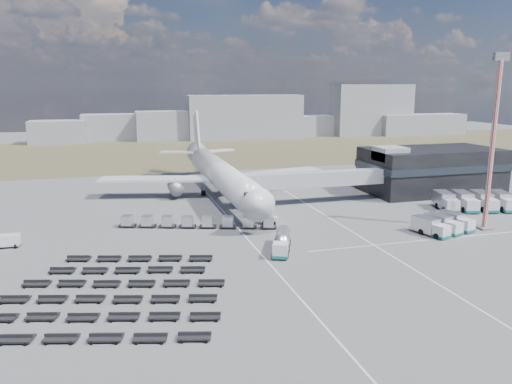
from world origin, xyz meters
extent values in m
plane|color=#565659|center=(0.00, 0.00, 0.00)|extent=(420.00, 420.00, 0.00)
cube|color=#46412A|center=(0.00, 110.00, 0.01)|extent=(420.00, 90.00, 0.01)
cube|color=silver|center=(-2.00, 5.00, 0.01)|extent=(0.25, 110.00, 0.01)
cube|color=silver|center=(16.00, 5.00, 0.01)|extent=(0.25, 110.00, 0.01)
cube|color=silver|center=(25.00, -8.00, 0.01)|extent=(40.00, 0.25, 0.01)
cube|color=black|center=(48.00, 24.00, 5.00)|extent=(30.00, 16.00, 10.00)
cube|color=#262D38|center=(48.00, 24.00, 6.20)|extent=(30.40, 16.40, 1.60)
cube|color=#939399|center=(36.00, 22.00, 9.50)|extent=(6.00, 6.00, 3.00)
cube|color=#939399|center=(18.10, 20.50, 5.10)|extent=(29.80, 3.00, 3.00)
cube|color=#939399|center=(4.70, 20.00, 5.10)|extent=(4.00, 3.60, 3.40)
cylinder|color=slate|center=(6.20, 20.50, 2.55)|extent=(0.70, 0.70, 5.10)
cylinder|color=black|center=(6.20, 20.50, 0.45)|extent=(1.40, 0.90, 1.40)
cylinder|color=silver|center=(0.00, 30.00, 5.30)|extent=(5.60, 48.00, 5.60)
cone|color=silver|center=(0.00, 3.50, 5.30)|extent=(5.60, 5.00, 5.60)
cone|color=silver|center=(0.00, 58.00, 6.10)|extent=(5.60, 8.00, 5.60)
cube|color=black|center=(0.00, 5.50, 6.10)|extent=(2.20, 2.00, 0.80)
cube|color=silver|center=(-13.00, 35.00, 4.10)|extent=(25.59, 11.38, 0.50)
cube|color=silver|center=(13.00, 35.00, 4.10)|extent=(25.59, 11.38, 0.50)
cylinder|color=slate|center=(-9.50, 33.00, 2.40)|extent=(3.00, 5.00, 3.00)
cylinder|color=slate|center=(9.50, 33.00, 2.40)|extent=(3.00, 5.00, 3.00)
cube|color=silver|center=(-5.50, 60.00, 6.50)|extent=(9.49, 5.63, 0.35)
cube|color=silver|center=(5.50, 60.00, 6.50)|extent=(9.49, 5.63, 0.35)
cube|color=silver|center=(0.00, 61.00, 11.80)|extent=(0.50, 9.06, 11.45)
cylinder|color=slate|center=(0.00, 9.00, 1.25)|extent=(0.50, 0.50, 2.50)
cylinder|color=slate|center=(-3.20, 34.00, 1.25)|extent=(0.60, 0.60, 2.50)
cylinder|color=slate|center=(3.20, 34.00, 1.25)|extent=(0.60, 0.60, 2.50)
cylinder|color=black|center=(0.00, 9.00, 0.50)|extent=(0.50, 1.20, 1.20)
cube|color=gray|center=(-44.15, 151.47, 4.74)|extent=(22.75, 12.00, 9.47)
cube|color=gray|center=(-23.52, 156.94, 5.74)|extent=(23.18, 12.00, 11.49)
cube|color=gray|center=(11.72, 151.05, 6.38)|extent=(47.78, 12.00, 12.75)
cube|color=gray|center=(36.25, 147.59, 9.81)|extent=(52.29, 12.00, 19.61)
cube|color=gray|center=(69.48, 152.53, 4.76)|extent=(32.25, 12.00, 9.52)
cube|color=gray|center=(99.53, 146.22, 12.15)|extent=(38.89, 12.00, 24.30)
cube|color=gray|center=(124.33, 142.41, 4.96)|extent=(44.55, 12.00, 9.92)
cube|color=silver|center=(0.10, -9.73, 1.29)|extent=(2.80, 2.80, 2.05)
cube|color=#126560|center=(0.10, -9.73, 0.49)|extent=(2.91, 2.91, 0.44)
cylinder|color=silver|center=(1.79, -5.72, 1.69)|extent=(4.64, 7.01, 2.22)
cube|color=slate|center=(1.79, -5.72, 0.67)|extent=(4.56, 6.98, 0.31)
cylinder|color=black|center=(1.28, -6.95, 0.44)|extent=(2.51, 1.80, 0.98)
cube|color=silver|center=(4.00, 8.00, 0.66)|extent=(3.20, 2.51, 1.32)
cube|color=silver|center=(-38.22, 6.30, 1.01)|extent=(3.76, 1.80, 2.03)
cube|color=silver|center=(6.69, 33.25, 1.72)|extent=(3.60, 6.78, 3.01)
cube|color=#126560|center=(6.69, 33.25, 0.48)|extent=(3.73, 6.91, 0.48)
cube|color=silver|center=(28.06, -7.88, 1.21)|extent=(2.63, 2.57, 2.05)
cube|color=#126560|center=(28.06, -7.88, 0.42)|extent=(2.75, 2.69, 0.42)
cube|color=silver|center=(27.14, -4.75, 1.58)|extent=(3.36, 4.74, 2.42)
cube|color=silver|center=(31.10, -6.98, 1.21)|extent=(2.63, 2.57, 2.05)
cube|color=#126560|center=(31.10, -6.98, 0.42)|extent=(2.75, 2.69, 0.42)
cube|color=silver|center=(30.17, -3.86, 1.58)|extent=(3.36, 4.74, 2.42)
cube|color=silver|center=(34.13, -6.09, 1.21)|extent=(2.63, 2.57, 2.05)
cube|color=#126560|center=(34.13, -6.09, 0.42)|extent=(2.75, 2.69, 0.42)
cube|color=silver|center=(33.21, -2.96, 1.58)|extent=(3.36, 4.74, 2.42)
cube|color=silver|center=(39.91, 5.56, 1.45)|extent=(3.10, 3.02, 2.46)
cube|color=#126560|center=(39.91, 5.56, 0.50)|extent=(3.23, 3.15, 0.50)
cube|color=silver|center=(40.88, 9.35, 1.90)|extent=(3.87, 5.64, 2.90)
cube|color=silver|center=(43.59, 4.62, 1.45)|extent=(3.10, 3.02, 2.46)
cube|color=#126560|center=(43.59, 4.62, 0.50)|extent=(3.23, 3.15, 0.50)
cube|color=silver|center=(44.56, 8.40, 1.90)|extent=(3.87, 5.64, 2.90)
cube|color=silver|center=(47.27, 3.68, 1.45)|extent=(3.10, 3.02, 2.46)
cube|color=#126560|center=(47.27, 3.68, 0.50)|extent=(3.23, 3.15, 0.50)
cube|color=silver|center=(48.24, 7.46, 1.90)|extent=(3.87, 5.64, 2.90)
cube|color=silver|center=(50.94, 2.73, 1.45)|extent=(3.10, 3.02, 2.46)
cube|color=#126560|center=(50.94, 2.73, 0.50)|extent=(3.23, 3.15, 0.50)
cube|color=silver|center=(51.91, 6.52, 1.90)|extent=(3.87, 5.64, 2.90)
cube|color=black|center=(-20.31, 12.76, 0.33)|extent=(3.25, 2.55, 0.20)
cube|color=silver|center=(-20.31, 12.76, 1.26)|extent=(2.21, 2.21, 1.64)
cube|color=black|center=(-16.98, 11.67, 0.33)|extent=(3.25, 2.55, 0.20)
cube|color=silver|center=(-16.98, 11.67, 1.26)|extent=(2.21, 2.21, 1.64)
cube|color=black|center=(-13.65, 10.58, 0.33)|extent=(3.25, 2.55, 0.20)
cube|color=silver|center=(-13.65, 10.58, 1.26)|extent=(2.21, 2.21, 1.64)
cube|color=black|center=(-10.32, 9.49, 0.33)|extent=(3.25, 2.55, 0.20)
cube|color=silver|center=(-10.32, 9.49, 1.26)|extent=(2.21, 2.21, 1.64)
cube|color=black|center=(-6.99, 8.39, 0.33)|extent=(3.25, 2.55, 0.20)
cube|color=silver|center=(-6.99, 8.39, 1.26)|extent=(2.21, 2.21, 1.64)
cube|color=black|center=(-3.66, 7.30, 0.33)|extent=(3.25, 2.55, 0.20)
cube|color=silver|center=(-3.66, 7.30, 1.26)|extent=(2.21, 2.21, 1.64)
cube|color=black|center=(-0.33, 6.21, 0.33)|extent=(3.25, 2.55, 0.20)
cube|color=silver|center=(-0.33, 6.21, 1.26)|extent=(2.21, 2.21, 1.64)
cube|color=black|center=(3.01, 5.12, 0.33)|extent=(3.25, 2.55, 0.20)
cube|color=silver|center=(3.01, 5.12, 1.26)|extent=(2.21, 2.21, 1.64)
cube|color=black|center=(-25.63, -26.55, 0.39)|extent=(25.28, 8.25, 0.77)
cube|color=black|center=(-24.46, -22.20, 0.39)|extent=(25.28, 8.25, 0.77)
cube|color=black|center=(-23.29, -17.85, 0.39)|extent=(25.28, 8.25, 0.77)
cube|color=black|center=(-22.12, -13.50, 0.39)|extent=(25.28, 8.25, 0.77)
cube|color=black|center=(-20.94, -9.15, 0.39)|extent=(21.14, 7.13, 0.77)
cube|color=black|center=(-19.77, -4.80, 0.39)|extent=(21.14, 7.13, 0.77)
cylinder|color=#AA241B|center=(38.60, -5.14, 14.15)|extent=(0.79, 0.79, 28.29)
cube|color=slate|center=(38.60, -5.14, 28.63)|extent=(2.74, 0.76, 1.36)
cube|color=#565659|center=(38.60, -5.14, 0.17)|extent=(2.26, 2.26, 0.34)
camera|label=1|loc=(-21.70, -73.54, 24.27)|focal=35.00mm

